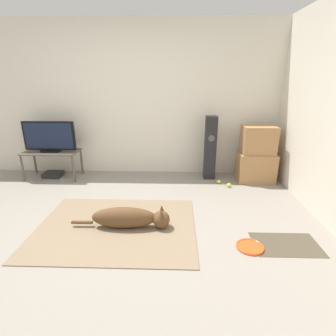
{
  "coord_description": "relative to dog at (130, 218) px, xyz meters",
  "views": [
    {
      "loc": [
        0.83,
        -2.47,
        1.62
      ],
      "look_at": [
        0.72,
        0.97,
        0.45
      ],
      "focal_mm": 28.0,
      "sensor_mm": 36.0,
      "label": 1
    }
  ],
  "objects": [
    {
      "name": "ground_plane",
      "position": [
        -0.32,
        -0.14,
        -0.13
      ],
      "size": [
        12.0,
        12.0,
        0.0
      ],
      "primitive_type": "plane",
      "color": "gray"
    },
    {
      "name": "wall_back",
      "position": [
        -0.32,
        1.96,
        1.14
      ],
      "size": [
        8.0,
        0.06,
        2.55
      ],
      "color": "silver",
      "rests_on": "ground_plane"
    },
    {
      "name": "area_rug",
      "position": [
        -0.17,
        0.01,
        -0.13
      ],
      "size": [
        1.81,
        1.4,
        0.01
      ],
      "color": "#847056",
      "rests_on": "ground_plane"
    },
    {
      "name": "dog",
      "position": [
        0.0,
        0.0,
        0.0
      ],
      "size": [
        1.13,
        0.22,
        0.26
      ],
      "color": "brown",
      "rests_on": "area_rug"
    },
    {
      "name": "frisbee",
      "position": [
        1.27,
        -0.34,
        -0.12
      ],
      "size": [
        0.28,
        0.28,
        0.03
      ],
      "color": "#DB511E",
      "rests_on": "ground_plane"
    },
    {
      "name": "cardboard_box_lower",
      "position": [
        1.84,
        1.56,
        0.11
      ],
      "size": [
        0.59,
        0.4,
        0.47
      ],
      "color": "#A87A4C",
      "rests_on": "ground_plane"
    },
    {
      "name": "cardboard_box_upper",
      "position": [
        1.83,
        1.55,
        0.56
      ],
      "size": [
        0.52,
        0.35,
        0.44
      ],
      "color": "#A87A4C",
      "rests_on": "cardboard_box_lower"
    },
    {
      "name": "floor_speaker",
      "position": [
        1.08,
        1.65,
        0.4
      ],
      "size": [
        0.18,
        0.19,
        1.06
      ],
      "color": "black",
      "rests_on": "ground_plane"
    },
    {
      "name": "tv_stand",
      "position": [
        -1.6,
        1.59,
        0.28
      ],
      "size": [
        0.91,
        0.45,
        0.47
      ],
      "color": "brown",
      "rests_on": "ground_plane"
    },
    {
      "name": "tv",
      "position": [
        -1.6,
        1.59,
        0.58
      ],
      "size": [
        0.86,
        0.2,
        0.5
      ],
      "color": "black",
      "rests_on": "tv_stand"
    },
    {
      "name": "tennis_ball_by_boxes",
      "position": [
        1.21,
        1.38,
        -0.1
      ],
      "size": [
        0.07,
        0.07,
        0.07
      ],
      "color": "#C6E033",
      "rests_on": "ground_plane"
    },
    {
      "name": "tennis_ball_near_speaker",
      "position": [
        1.35,
        1.24,
        -0.1
      ],
      "size": [
        0.07,
        0.07,
        0.07
      ],
      "color": "#C6E033",
      "rests_on": "ground_plane"
    },
    {
      "name": "game_console",
      "position": [
        -1.64,
        1.62,
        -0.09
      ],
      "size": [
        0.31,
        0.25,
        0.08
      ],
      "color": "black",
      "rests_on": "ground_plane"
    },
    {
      "name": "door_mat",
      "position": [
        1.66,
        -0.27,
        -0.13
      ],
      "size": [
        0.67,
        0.43,
        0.01
      ],
      "color": "#4C4233",
      "rests_on": "ground_plane"
    }
  ]
}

